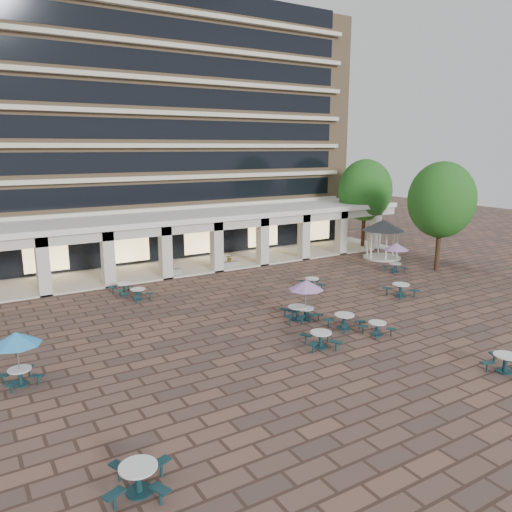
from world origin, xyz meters
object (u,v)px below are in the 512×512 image
object	(u,v)px
picnic_table_0	(139,477)
planter_left	(171,270)
picnic_table_2	(377,327)
picnic_table_1	(321,338)
planter_right	(229,263)
gazebo	(383,230)

from	to	relation	value
picnic_table_0	planter_left	distance (m)	24.53
picnic_table_0	picnic_table_2	world-z (taller)	picnic_table_0
picnic_table_1	planter_right	world-z (taller)	planter_right
picnic_table_0	gazebo	bearing A→B (deg)	55.38
picnic_table_0	picnic_table_2	xyz separation A→B (m)	(14.52, 5.39, -0.08)
gazebo	planter_left	world-z (taller)	gazebo
planter_right	gazebo	bearing A→B (deg)	-16.20
picnic_table_1	gazebo	xyz separation A→B (m)	(17.14, 13.00, 2.08)
planter_left	planter_right	world-z (taller)	planter_left
picnic_table_2	picnic_table_0	bearing A→B (deg)	-156.30
picnic_table_0	planter_right	world-z (taller)	planter_right
picnic_table_0	planter_left	bearing A→B (deg)	87.96
planter_right	picnic_table_0	bearing A→B (deg)	-123.70
gazebo	planter_left	distance (m)	18.67
picnic_table_0	planter_left	world-z (taller)	planter_left
planter_left	planter_right	xyz separation A→B (m)	(5.00, 0.00, -0.06)
planter_right	planter_left	bearing A→B (deg)	-180.00
planter_right	picnic_table_2	bearing A→B (deg)	-91.46
picnic_table_1	gazebo	world-z (taller)	gazebo
picnic_table_2	planter_left	xyz separation A→B (m)	(-4.57, 17.03, 0.06)
picnic_table_1	planter_left	bearing A→B (deg)	112.90
gazebo	planter_right	distance (m)	13.86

